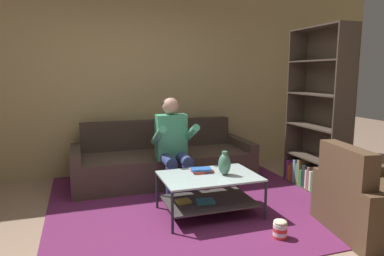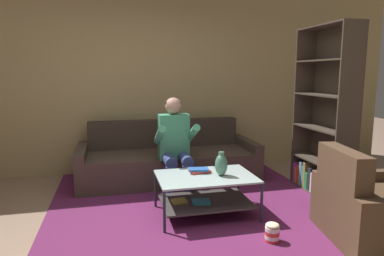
{
  "view_description": "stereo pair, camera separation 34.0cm",
  "coord_description": "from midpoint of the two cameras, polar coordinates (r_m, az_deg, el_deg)",
  "views": [
    {
      "loc": [
        -0.8,
        -2.73,
        1.5
      ],
      "look_at": [
        0.45,
        0.98,
        0.87
      ],
      "focal_mm": 32.0,
      "sensor_mm": 36.0,
      "label": 1
    },
    {
      "loc": [
        -0.47,
        -2.83,
        1.5
      ],
      "look_at": [
        0.45,
        0.98,
        0.87
      ],
      "focal_mm": 32.0,
      "sensor_mm": 36.0,
      "label": 2
    }
  ],
  "objects": [
    {
      "name": "armchair",
      "position": [
        3.65,
        30.6,
        -11.86
      ],
      "size": [
        1.02,
        1.04,
        0.85
      ],
      "color": "#4F3725",
      "rests_on": "ground"
    },
    {
      "name": "person_seated_center",
      "position": [
        4.28,
        -0.56,
        -2.4
      ],
      "size": [
        0.5,
        0.58,
        1.2
      ],
      "color": "navy",
      "rests_on": "ground"
    },
    {
      "name": "bookshelf",
      "position": [
        4.64,
        23.15,
        -0.2
      ],
      "size": [
        0.31,
        0.94,
        2.07
      ],
      "color": "#42372C",
      "rests_on": "ground"
    },
    {
      "name": "back_partition",
      "position": [
        5.28,
        -6.68,
        8.48
      ],
      "size": [
        8.4,
        0.12,
        2.9
      ],
      "primitive_type": "cube",
      "color": "tan",
      "rests_on": "ground"
    },
    {
      "name": "popcorn_tub",
      "position": [
        3.32,
        16.23,
        -16.43
      ],
      "size": [
        0.13,
        0.13,
        0.18
      ],
      "color": "red",
      "rests_on": "ground"
    },
    {
      "name": "book_stack",
      "position": [
        3.74,
        3.85,
        -7.1
      ],
      "size": [
        0.25,
        0.18,
        0.05
      ],
      "color": "red",
      "rests_on": "coffee_table"
    },
    {
      "name": "vase",
      "position": [
        3.63,
        7.59,
        -6.08
      ],
      "size": [
        0.13,
        0.13,
        0.26
      ],
      "color": "#45775F",
      "rests_on": "coffee_table"
    },
    {
      "name": "coffee_table",
      "position": [
        3.68,
        4.86,
        -10.12
      ],
      "size": [
        1.02,
        0.68,
        0.44
      ],
      "color": "#AEC4C2",
      "rests_on": "ground"
    },
    {
      "name": "couch",
      "position": [
        4.88,
        -1.98,
        -5.5
      ],
      "size": [
        2.47,
        0.93,
        0.82
      ],
      "color": "#44352C",
      "rests_on": "ground"
    },
    {
      "name": "ground",
      "position": [
        3.22,
        -0.64,
        -18.68
      ],
      "size": [
        16.8,
        16.8,
        0.0
      ],
      "primitive_type": "plane",
      "color": "gray"
    },
    {
      "name": "area_rug",
      "position": [
        4.24,
        1.41,
        -11.55
      ],
      "size": [
        3.15,
        3.27,
        0.01
      ],
      "color": "#61204C",
      "rests_on": "ground"
    }
  ]
}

